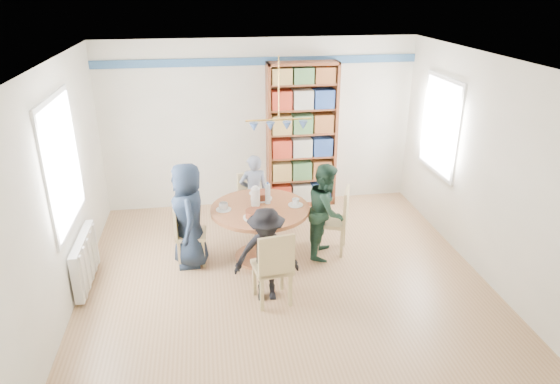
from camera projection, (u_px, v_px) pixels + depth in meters
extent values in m
plane|color=tan|center=(285.00, 281.00, 6.27)|extent=(5.00, 5.00, 0.00)
plane|color=white|center=(286.00, 62.00, 5.22)|extent=(5.00, 5.00, 0.00)
plane|color=white|center=(260.00, 125.00, 8.02)|extent=(5.00, 0.00, 5.00)
plane|color=white|center=(344.00, 313.00, 3.47)|extent=(5.00, 0.00, 5.00)
plane|color=white|center=(57.00, 195.00, 5.39)|extent=(0.00, 5.00, 5.00)
plane|color=white|center=(487.00, 170.00, 6.09)|extent=(0.00, 5.00, 5.00)
cube|color=#2E547E|center=(259.00, 61.00, 7.61)|extent=(5.00, 0.02, 0.12)
cube|color=white|center=(62.00, 163.00, 5.57)|extent=(0.03, 1.32, 1.52)
cube|color=white|center=(64.00, 163.00, 5.57)|extent=(0.01, 1.20, 1.40)
cube|color=white|center=(440.00, 126.00, 7.20)|extent=(0.03, 1.12, 1.42)
cube|color=white|center=(439.00, 126.00, 7.19)|extent=(0.01, 1.00, 1.30)
cylinder|color=gold|center=(279.00, 88.00, 5.82)|extent=(0.01, 0.01, 0.75)
cylinder|color=gold|center=(279.00, 120.00, 5.96)|extent=(0.80, 0.02, 0.02)
cone|color=#436CBE|center=(254.00, 127.00, 5.95)|extent=(0.11, 0.11, 0.10)
cone|color=#436CBE|center=(271.00, 126.00, 5.98)|extent=(0.11, 0.11, 0.10)
cone|color=#436CBE|center=(287.00, 126.00, 6.01)|extent=(0.11, 0.11, 0.10)
cone|color=#436CBE|center=(303.00, 125.00, 6.04)|extent=(0.11, 0.11, 0.10)
cube|color=silver|center=(85.00, 260.00, 6.06)|extent=(0.10, 1.00, 0.60)
cube|color=silver|center=(83.00, 277.00, 5.71)|extent=(0.02, 0.06, 0.56)
cube|color=silver|center=(87.00, 268.00, 5.89)|extent=(0.02, 0.06, 0.56)
cube|color=silver|center=(90.00, 260.00, 6.07)|extent=(0.02, 0.06, 0.56)
cube|color=silver|center=(93.00, 251.00, 6.26)|extent=(0.02, 0.06, 0.56)
cube|color=silver|center=(96.00, 244.00, 6.44)|extent=(0.02, 0.06, 0.56)
cylinder|color=#955730|center=(260.00, 209.00, 6.52)|extent=(1.30, 1.30, 0.05)
cylinder|color=#955730|center=(260.00, 235.00, 6.67)|extent=(0.16, 0.16, 0.70)
cylinder|color=#955730|center=(261.00, 256.00, 6.80)|extent=(0.70, 0.70, 0.04)
cube|color=tan|center=(191.00, 234.00, 6.55)|extent=(0.40, 0.40, 0.05)
cube|color=tan|center=(176.00, 219.00, 6.44)|extent=(0.06, 0.38, 0.46)
cube|color=tan|center=(204.00, 254.00, 6.50)|extent=(0.04, 0.04, 0.39)
cube|color=tan|center=(205.00, 242.00, 6.79)|extent=(0.04, 0.04, 0.39)
cube|color=tan|center=(179.00, 255.00, 6.48)|extent=(0.04, 0.04, 0.39)
cube|color=tan|center=(182.00, 243.00, 6.76)|extent=(0.04, 0.04, 0.39)
cube|color=tan|center=(332.00, 221.00, 6.83)|extent=(0.54, 0.54, 0.05)
cube|color=tan|center=(346.00, 206.00, 6.69)|extent=(0.19, 0.40, 0.49)
cube|color=tan|center=(321.00, 230.00, 7.10)|extent=(0.05, 0.05, 0.42)
cube|color=tan|center=(317.00, 241.00, 6.80)|extent=(0.05, 0.05, 0.42)
cube|color=tan|center=(344.00, 232.00, 7.03)|extent=(0.05, 0.05, 0.42)
cube|color=tan|center=(342.00, 243.00, 6.73)|extent=(0.05, 0.05, 0.42)
cube|color=tan|center=(254.00, 203.00, 7.48)|extent=(0.49, 0.49, 0.05)
cube|color=tan|center=(249.00, 186.00, 7.53)|extent=(0.37, 0.17, 0.45)
cube|color=tan|center=(250.00, 222.00, 7.37)|extent=(0.05, 0.05, 0.39)
cube|color=tan|center=(268.00, 218.00, 7.51)|extent=(0.05, 0.05, 0.39)
cube|color=tan|center=(241.00, 214.00, 7.61)|extent=(0.05, 0.05, 0.39)
cube|color=tan|center=(259.00, 210.00, 7.75)|extent=(0.05, 0.05, 0.39)
cube|color=tan|center=(272.00, 267.00, 5.73)|extent=(0.47, 0.47, 0.05)
cube|color=tan|center=(277.00, 256.00, 5.47)|extent=(0.42, 0.10, 0.50)
cube|color=tan|center=(282.00, 274.00, 6.02)|extent=(0.04, 0.04, 0.43)
cube|color=tan|center=(255.00, 279.00, 5.93)|extent=(0.04, 0.04, 0.43)
cube|color=tan|center=(290.00, 290.00, 5.72)|extent=(0.04, 0.04, 0.43)
cube|color=tan|center=(262.00, 295.00, 5.63)|extent=(0.04, 0.04, 0.43)
imported|color=#172234|center=(189.00, 215.00, 6.40)|extent=(0.52, 0.73, 1.41)
imported|color=#1A3526|center=(326.00, 210.00, 6.66)|extent=(0.69, 0.77, 1.31)
imported|color=gray|center=(254.00, 193.00, 7.39)|extent=(0.45, 0.32, 1.17)
imported|color=black|center=(266.00, 255.00, 5.72)|extent=(0.77, 0.47, 1.16)
cube|color=brown|center=(269.00, 138.00, 7.96)|extent=(0.04, 0.34, 2.35)
cube|color=brown|center=(334.00, 135.00, 8.11)|extent=(0.04, 0.34, 2.35)
cube|color=brown|center=(303.00, 63.00, 7.58)|extent=(1.12, 0.34, 0.04)
cube|color=brown|center=(300.00, 201.00, 8.48)|extent=(1.12, 0.34, 0.07)
cube|color=brown|center=(300.00, 133.00, 8.17)|extent=(1.12, 0.02, 2.35)
cube|color=brown|center=(301.00, 178.00, 8.32)|extent=(1.05, 0.31, 0.03)
cube|color=brown|center=(301.00, 156.00, 8.16)|extent=(1.05, 0.31, 0.03)
cube|color=brown|center=(302.00, 133.00, 8.01)|extent=(1.05, 0.31, 0.03)
cube|color=brown|center=(302.00, 109.00, 7.86)|extent=(1.05, 0.31, 0.03)
cube|color=brown|center=(302.00, 84.00, 7.70)|extent=(1.05, 0.31, 0.03)
cube|color=#A12C18|center=(281.00, 193.00, 8.34)|extent=(0.31, 0.25, 0.29)
cube|color=beige|center=(301.00, 192.00, 8.39)|extent=(0.31, 0.25, 0.29)
cube|color=navy|center=(320.00, 190.00, 8.43)|extent=(0.31, 0.25, 0.29)
cube|color=#AE8845|center=(281.00, 171.00, 8.19)|extent=(0.31, 0.25, 0.29)
cube|color=#45703E|center=(301.00, 170.00, 8.23)|extent=(0.31, 0.25, 0.29)
cube|color=brown|center=(321.00, 168.00, 8.28)|extent=(0.31, 0.25, 0.29)
cube|color=#A12C18|center=(281.00, 148.00, 8.03)|extent=(0.31, 0.25, 0.29)
cube|color=beige|center=(302.00, 147.00, 8.08)|extent=(0.31, 0.25, 0.29)
cube|color=navy|center=(322.00, 146.00, 8.13)|extent=(0.31, 0.25, 0.29)
cube|color=#AE8845|center=(281.00, 124.00, 7.88)|extent=(0.31, 0.25, 0.29)
cube|color=#45703E|center=(302.00, 123.00, 7.93)|extent=(0.31, 0.25, 0.29)
cube|color=brown|center=(323.00, 123.00, 7.97)|extent=(0.31, 0.25, 0.29)
cube|color=#A12C18|center=(281.00, 100.00, 7.73)|extent=(0.31, 0.25, 0.29)
cube|color=beige|center=(303.00, 99.00, 7.77)|extent=(0.31, 0.25, 0.29)
cube|color=navy|center=(323.00, 98.00, 7.82)|extent=(0.31, 0.25, 0.29)
cube|color=#AE8845|center=(281.00, 76.00, 7.58)|extent=(0.31, 0.25, 0.24)
cube|color=#45703E|center=(303.00, 75.00, 7.63)|extent=(0.31, 0.25, 0.24)
cube|color=brown|center=(324.00, 75.00, 7.68)|extent=(0.31, 0.25, 0.24)
cylinder|color=white|center=(255.00, 197.00, 6.53)|extent=(0.12, 0.12, 0.24)
sphere|color=white|center=(255.00, 189.00, 6.49)|extent=(0.09, 0.09, 0.09)
cylinder|color=silver|center=(268.00, 194.00, 6.59)|extent=(0.07, 0.07, 0.28)
cylinder|color=#436CBE|center=(268.00, 183.00, 6.53)|extent=(0.03, 0.03, 0.03)
cylinder|color=white|center=(261.00, 198.00, 6.77)|extent=(0.30, 0.30, 0.01)
cylinder|color=brown|center=(261.00, 195.00, 6.75)|extent=(0.24, 0.24, 0.09)
cylinder|color=white|center=(255.00, 217.00, 6.23)|extent=(0.30, 0.30, 0.01)
cylinder|color=brown|center=(255.00, 214.00, 6.21)|extent=(0.24, 0.24, 0.09)
cylinder|color=white|center=(224.00, 209.00, 6.45)|extent=(0.20, 0.20, 0.01)
imported|color=white|center=(224.00, 206.00, 6.43)|extent=(0.12, 0.12, 0.10)
cylinder|color=white|center=(296.00, 205.00, 6.58)|extent=(0.20, 0.20, 0.01)
imported|color=white|center=(296.00, 202.00, 6.56)|extent=(0.10, 0.10, 0.09)
cylinder|color=white|center=(256.00, 193.00, 6.94)|extent=(0.20, 0.20, 0.01)
imported|color=white|center=(256.00, 190.00, 6.93)|extent=(0.12, 0.12, 0.10)
cylinder|color=white|center=(265.00, 223.00, 6.08)|extent=(0.20, 0.20, 0.01)
imported|color=white|center=(264.00, 220.00, 6.07)|extent=(0.10, 0.10, 0.09)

